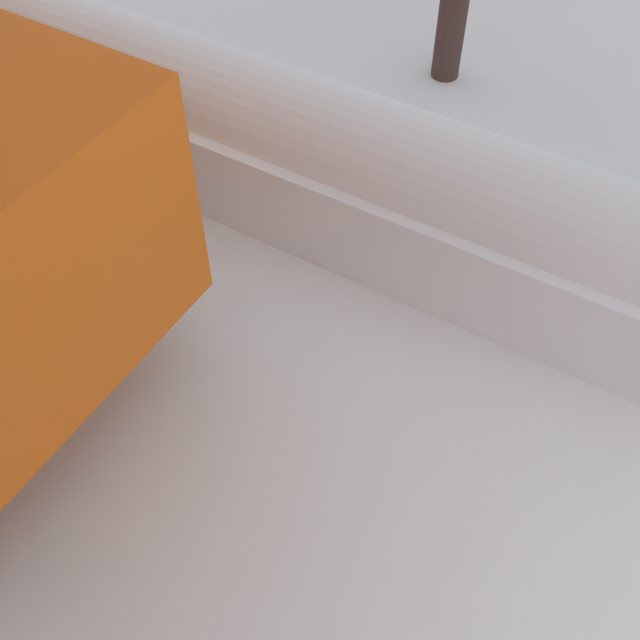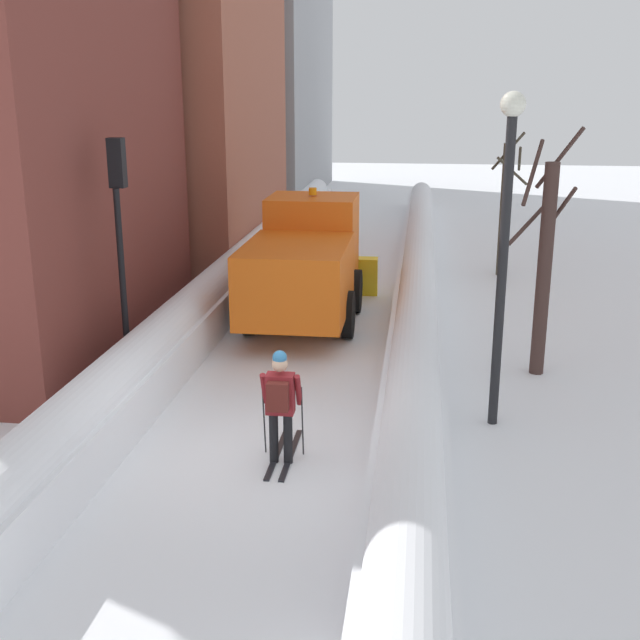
{
  "view_description": "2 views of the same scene",
  "coord_description": "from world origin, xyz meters",
  "px_view_note": "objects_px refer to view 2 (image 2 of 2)",
  "views": [
    {
      "loc": [
        -1.65,
        2.12,
        4.37
      ],
      "look_at": [
        0.28,
        3.27,
        1.65
      ],
      "focal_mm": 42.41,
      "sensor_mm": 36.0,
      "label": 1
    },
    {
      "loc": [
        2.5,
        -11.01,
        5.55
      ],
      "look_at": [
        0.69,
        3.17,
        1.35
      ],
      "focal_mm": 44.76,
      "sensor_mm": 36.0,
      "label": 2
    }
  ],
  "objects_px": {
    "bare_tree_near": "(544,263)",
    "skier": "(280,402)",
    "street_lamp": "(505,223)",
    "bare_tree_mid": "(505,207)",
    "traffic_light_pole": "(120,215)",
    "plow_truck": "(305,263)"
  },
  "relations": [
    {
      "from": "bare_tree_near",
      "to": "bare_tree_mid",
      "type": "distance_m",
      "value": 8.77
    },
    {
      "from": "traffic_light_pole",
      "to": "bare_tree_near",
      "type": "relative_size",
      "value": 0.96
    },
    {
      "from": "street_lamp",
      "to": "bare_tree_near",
      "type": "xyz_separation_m",
      "value": [
        1.07,
        2.68,
        -1.2
      ]
    },
    {
      "from": "skier",
      "to": "traffic_light_pole",
      "type": "xyz_separation_m",
      "value": [
        -3.55,
        3.18,
        2.25
      ]
    },
    {
      "from": "traffic_light_pole",
      "to": "bare_tree_mid",
      "type": "xyz_separation_m",
      "value": [
        8.04,
        10.2,
        -1.17
      ]
    },
    {
      "from": "traffic_light_pole",
      "to": "plow_truck",
      "type": "bearing_deg",
      "value": 57.14
    },
    {
      "from": "traffic_light_pole",
      "to": "bare_tree_near",
      "type": "bearing_deg",
      "value": 10.21
    },
    {
      "from": "plow_truck",
      "to": "skier",
      "type": "relative_size",
      "value": 3.31
    },
    {
      "from": "skier",
      "to": "street_lamp",
      "type": "distance_m",
      "value": 4.57
    },
    {
      "from": "plow_truck",
      "to": "bare_tree_mid",
      "type": "height_order",
      "value": "bare_tree_mid"
    },
    {
      "from": "plow_truck",
      "to": "bare_tree_mid",
      "type": "xyz_separation_m",
      "value": [
        5.21,
        5.82,
        0.61
      ]
    },
    {
      "from": "street_lamp",
      "to": "skier",
      "type": "bearing_deg",
      "value": -149.87
    },
    {
      "from": "plow_truck",
      "to": "bare_tree_near",
      "type": "height_order",
      "value": "bare_tree_near"
    },
    {
      "from": "skier",
      "to": "plow_truck",
      "type": "bearing_deg",
      "value": 95.46
    },
    {
      "from": "skier",
      "to": "street_lamp",
      "type": "height_order",
      "value": "street_lamp"
    },
    {
      "from": "bare_tree_near",
      "to": "bare_tree_mid",
      "type": "relative_size",
      "value": 1.13
    },
    {
      "from": "street_lamp",
      "to": "bare_tree_mid",
      "type": "distance_m",
      "value": 11.58
    },
    {
      "from": "plow_truck",
      "to": "street_lamp",
      "type": "bearing_deg",
      "value": -54.16
    },
    {
      "from": "bare_tree_near",
      "to": "skier",
      "type": "bearing_deg",
      "value": -133.68
    },
    {
      "from": "street_lamp",
      "to": "bare_tree_mid",
      "type": "height_order",
      "value": "street_lamp"
    },
    {
      "from": "traffic_light_pole",
      "to": "skier",
      "type": "bearing_deg",
      "value": -41.85
    },
    {
      "from": "skier",
      "to": "bare_tree_mid",
      "type": "distance_m",
      "value": 14.16
    }
  ]
}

